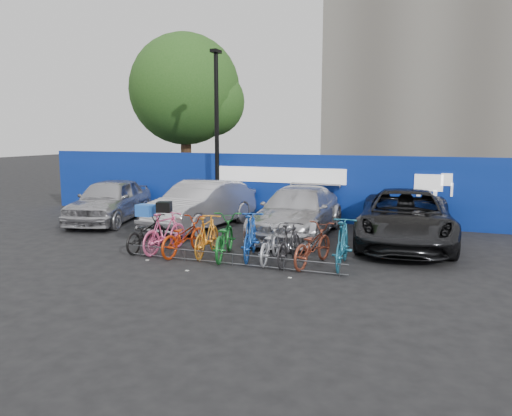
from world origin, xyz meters
The scene contains 21 objects.
ground centered at (0.00, 0.00, 0.00)m, with size 100.00×100.00×0.00m, color black.
hoarding centered at (0.01, 6.00, 1.20)m, with size 22.00×0.18×2.40m.
tree centered at (-6.77, 10.06, 5.07)m, with size 5.40×5.20×7.80m.
lamppost centered at (-3.20, 5.40, 3.27)m, with size 0.25×0.50×6.11m.
bike_rack centered at (0.00, -0.60, 0.16)m, with size 5.60×0.03×0.30m.
car_0 centered at (-6.45, 3.30, 0.78)m, with size 1.84×4.58×1.56m, color #ADACB1.
car_1 centered at (-2.89, 3.48, 0.79)m, with size 1.67×4.79×1.58m, color #AFADB3.
car_2 centered at (0.48, 3.39, 0.75)m, with size 2.09×5.14×1.49m, color silver.
car_3 centered at (3.69, 3.28, 0.78)m, with size 2.58×5.59×1.55m, color black.
bike_0 centered at (-2.83, 0.03, 0.47)m, with size 0.63×1.80×0.94m, color black.
bike_1 centered at (-2.21, 0.00, 0.55)m, with size 0.51×1.82×1.09m, color #F15791.
bike_2 centered at (-1.62, -0.05, 0.49)m, with size 0.65×1.87×0.98m, color red.
bike_3 centered at (-1.00, 0.07, 0.53)m, with size 0.50×1.78×1.07m, color orange.
bike_4 centered at (-0.51, 0.03, 0.54)m, with size 0.72×2.07×1.09m, color #196E27.
bike_5 centered at (0.17, 0.17, 0.59)m, with size 0.55×1.96×1.18m, color #1545A6.
bike_6 centered at (0.71, 0.07, 0.46)m, with size 0.61×1.75×0.92m, color #AEAFB6.
bike_7 centered at (1.25, -0.02, 0.52)m, with size 0.49×1.72×1.03m, color #272629.
bike_8 centered at (1.80, 0.09, 0.50)m, with size 0.66×1.90×1.00m, color brown.
bike_9 centered at (2.50, 0.17, 0.58)m, with size 0.55×1.94×1.17m, color #1D6280.
cargo_crate centered at (-2.83, 0.03, 1.10)m, with size 0.44×0.34×0.31m, color blue.
cargo_topcase centered at (-2.21, 0.00, 1.23)m, with size 0.37×0.33×0.27m, color black.
Camera 1 is at (4.67, -11.32, 3.17)m, focal length 35.00 mm.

